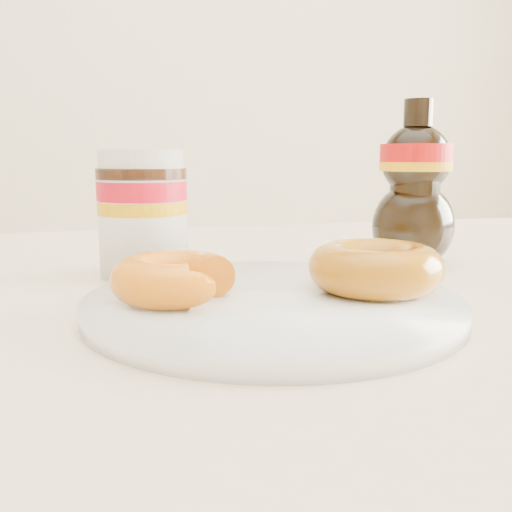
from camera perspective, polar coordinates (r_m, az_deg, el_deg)
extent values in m
cube|color=white|center=(2.19, -12.92, 21.00)|extent=(3.50, 0.10, 2.60)
cube|color=beige|center=(0.52, -3.99, -5.26)|extent=(1.40, 0.90, 0.04)
cylinder|color=#C6B28C|center=(1.23, 23.29, -15.54)|extent=(0.06, 0.06, 0.71)
cylinder|color=white|center=(0.43, 1.71, -4.79)|extent=(0.28, 0.28, 0.01)
torus|color=white|center=(0.43, 1.71, -4.66)|extent=(0.28, 0.28, 0.01)
torus|color=orange|center=(0.41, -8.22, -2.21)|extent=(0.09, 0.09, 0.03)
torus|color=#A3570A|center=(0.45, 11.83, -1.13)|extent=(0.12, 0.12, 0.04)
cylinder|color=white|center=(0.57, -11.22, 3.17)|extent=(0.09, 0.09, 0.10)
cylinder|color=maroon|center=(0.57, -11.33, 6.44)|extent=(0.09, 0.09, 0.02)
cylinder|color=#D89905|center=(0.57, -11.27, 4.80)|extent=(0.09, 0.09, 0.01)
cylinder|color=black|center=(0.57, -11.38, 8.08)|extent=(0.09, 0.09, 0.01)
cylinder|color=white|center=(0.57, -11.43, 9.31)|extent=(0.08, 0.08, 0.02)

